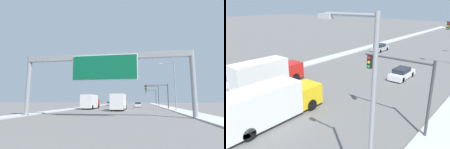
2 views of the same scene
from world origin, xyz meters
TOP-DOWN VIEW (x-y plane):
  - median_strip_left at (-10.75, 60.00)m, footprint 2.00×120.00m
  - car_mid_center at (-7.00, 62.09)m, footprint 1.85×4.31m
  - car_near_center at (3.50, 49.08)m, footprint 1.72×4.55m
  - truck_box_primary at (0.00, 32.26)m, footprint 2.37×8.93m
  - truck_box_secondary at (-7.00, 36.49)m, footprint 2.34×8.40m
  - traffic_light_near_intersection at (8.44, 38.00)m, footprint 5.32×0.32m
  - street_lamp_right at (10.02, 30.28)m, footprint 2.72×0.28m

SIDE VIEW (x-z plane):
  - median_strip_left at x=-10.75m, z-range 0.00..0.15m
  - car_near_center at x=3.50m, z-range -0.04..1.36m
  - car_mid_center at x=-7.00m, z-range -0.04..1.42m
  - truck_box_primary at x=0.00m, z-range 0.03..3.15m
  - truck_box_secondary at x=-7.00m, z-range 0.03..3.18m
  - traffic_light_near_intersection at x=8.44m, z-range 1.07..6.68m
  - street_lamp_right at x=10.02m, z-range 0.80..9.65m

